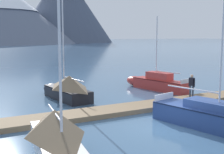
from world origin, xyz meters
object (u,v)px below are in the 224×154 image
Objects in this scene: sailboat_mid_dock_starboard at (216,118)px; person_on_dock at (192,84)px; sailboat_mid_dock_port at (66,88)px; sailboat_far_berth at (155,83)px; sailboat_second_berth at (58,139)px.

sailboat_mid_dock_starboard is 4.38× the size of person_on_dock.
sailboat_mid_dock_port is 1.10× the size of sailboat_mid_dock_starboard.
sailboat_mid_dock_port reaches higher than sailboat_far_berth.
sailboat_mid_dock_starboard is at bearing 0.80° from sailboat_second_berth.
sailboat_mid_dock_port is (4.25, 11.12, -0.04)m from sailboat_second_berth.
sailboat_mid_dock_port is at bearing 69.09° from sailboat_second_berth.
sailboat_mid_dock_starboard is at bearing -68.52° from sailboat_mid_dock_port.
sailboat_mid_dock_port is at bearing -178.48° from sailboat_far_berth.
sailboat_second_berth is 8.59m from sailboat_mid_dock_starboard.
person_on_dock is at bearing -31.70° from sailboat_mid_dock_port.
sailboat_mid_dock_starboard reaches higher than sailboat_far_berth.
sailboat_second_berth is at bearing -110.91° from sailboat_mid_dock_port.
sailboat_second_berth is 5.11× the size of person_on_dock.
person_on_dock is at bearing -94.67° from sailboat_far_berth.
sailboat_mid_dock_port is 1.13× the size of sailboat_far_berth.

